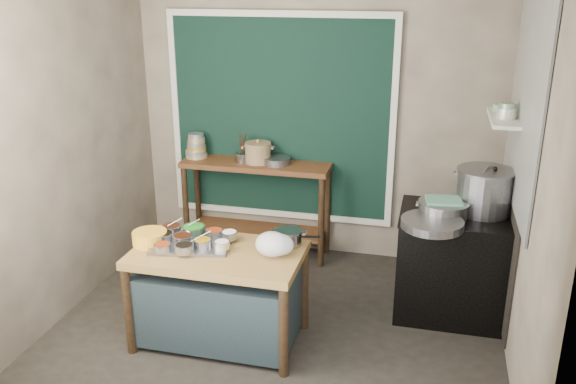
% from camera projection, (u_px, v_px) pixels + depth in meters
% --- Properties ---
extents(floor, '(3.50, 3.00, 0.02)m').
position_uv_depth(floor, '(277.00, 326.00, 4.92)').
color(floor, '#28241E').
rests_on(floor, ground).
extents(back_wall, '(3.50, 0.02, 2.80)m').
position_uv_depth(back_wall, '(317.00, 115.00, 5.82)').
color(back_wall, gray).
rests_on(back_wall, floor).
extents(left_wall, '(0.02, 3.00, 2.80)m').
position_uv_depth(left_wall, '(62.00, 143.00, 4.84)').
color(left_wall, gray).
rests_on(left_wall, floor).
extents(right_wall, '(0.02, 3.00, 2.80)m').
position_uv_depth(right_wall, '(532.00, 176.00, 4.05)').
color(right_wall, gray).
rests_on(right_wall, floor).
extents(curtain_panel, '(2.10, 0.02, 1.90)m').
position_uv_depth(curtain_panel, '(280.00, 119.00, 5.88)').
color(curtain_panel, black).
rests_on(curtain_panel, back_wall).
extents(curtain_frame, '(2.22, 0.03, 2.02)m').
position_uv_depth(curtain_frame, '(280.00, 119.00, 5.87)').
color(curtain_frame, beige).
rests_on(curtain_frame, back_wall).
extents(tile_panel, '(0.02, 1.70, 1.70)m').
position_uv_depth(tile_panel, '(527.00, 94.00, 4.40)').
color(tile_panel, '#B2B2AA').
rests_on(tile_panel, right_wall).
extents(soot_patch, '(0.01, 1.30, 1.30)m').
position_uv_depth(soot_patch, '(507.00, 234.00, 4.88)').
color(soot_patch, black).
rests_on(soot_patch, right_wall).
extents(wall_shelf, '(0.22, 0.70, 0.03)m').
position_uv_depth(wall_shelf, '(504.00, 118.00, 4.79)').
color(wall_shelf, beige).
rests_on(wall_shelf, right_wall).
extents(prep_table, '(1.25, 0.73, 0.75)m').
position_uv_depth(prep_table, '(219.00, 296.00, 4.60)').
color(prep_table, olive).
rests_on(prep_table, floor).
extents(back_counter, '(1.45, 0.40, 0.95)m').
position_uv_depth(back_counter, '(256.00, 208.00, 6.05)').
color(back_counter, '#4F3016').
rests_on(back_counter, floor).
extents(stove_block, '(0.90, 0.68, 0.85)m').
position_uv_depth(stove_block, '(454.00, 265.00, 4.97)').
color(stove_block, black).
rests_on(stove_block, floor).
extents(stove_top, '(0.92, 0.69, 0.03)m').
position_uv_depth(stove_top, '(459.00, 215.00, 4.82)').
color(stove_top, black).
rests_on(stove_top, stove_block).
extents(condiment_tray, '(0.64, 0.51, 0.03)m').
position_uv_depth(condiment_tray, '(191.00, 244.00, 4.56)').
color(condiment_tray, gray).
rests_on(condiment_tray, prep_table).
extents(condiment_bowls, '(0.61, 0.47, 0.07)m').
position_uv_depth(condiment_bowls, '(190.00, 237.00, 4.57)').
color(condiment_bowls, gray).
rests_on(condiment_bowls, condiment_tray).
extents(yellow_basin, '(0.27, 0.27, 0.10)m').
position_uv_depth(yellow_basin, '(150.00, 238.00, 4.57)').
color(yellow_basin, gold).
rests_on(yellow_basin, prep_table).
extents(saucepan, '(0.24, 0.24, 0.12)m').
position_uv_depth(saucepan, '(289.00, 237.00, 4.56)').
color(saucepan, gray).
rests_on(saucepan, prep_table).
extents(plastic_bag_a, '(0.30, 0.28, 0.18)m').
position_uv_depth(plastic_bag_a, '(272.00, 244.00, 4.36)').
color(plastic_bag_a, white).
rests_on(plastic_bag_a, prep_table).
extents(plastic_bag_b, '(0.23, 0.20, 0.16)m').
position_uv_depth(plastic_bag_b, '(279.00, 245.00, 4.39)').
color(plastic_bag_b, white).
rests_on(plastic_bag_b, prep_table).
extents(bowl_stack, '(0.21, 0.21, 0.24)m').
position_uv_depth(bowl_stack, '(196.00, 147.00, 6.02)').
color(bowl_stack, tan).
rests_on(bowl_stack, back_counter).
extents(utensil_cup, '(0.18, 0.18, 0.09)m').
position_uv_depth(utensil_cup, '(242.00, 157.00, 5.90)').
color(utensil_cup, gray).
rests_on(utensil_cup, back_counter).
extents(ceramic_crock, '(0.30, 0.30, 0.18)m').
position_uv_depth(ceramic_crock, '(258.00, 154.00, 5.86)').
color(ceramic_crock, '#806446').
rests_on(ceramic_crock, back_counter).
extents(wide_bowl, '(0.34, 0.34, 0.06)m').
position_uv_depth(wide_bowl, '(277.00, 161.00, 5.83)').
color(wide_bowl, gray).
rests_on(wide_bowl, back_counter).
extents(stock_pot, '(0.50, 0.50, 0.36)m').
position_uv_depth(stock_pot, '(484.00, 191.00, 4.79)').
color(stock_pot, gray).
rests_on(stock_pot, stove_top).
extents(pot_lid, '(0.25, 0.40, 0.39)m').
position_uv_depth(pot_lid, '(490.00, 191.00, 4.75)').
color(pot_lid, gray).
rests_on(pot_lid, stove_top).
extents(steamer, '(0.46, 0.46, 0.13)m').
position_uv_depth(steamer, '(443.00, 209.00, 4.73)').
color(steamer, gray).
rests_on(steamer, stove_top).
extents(green_cloth, '(0.29, 0.24, 0.02)m').
position_uv_depth(green_cloth, '(444.00, 200.00, 4.71)').
color(green_cloth, '#4D8A71').
rests_on(green_cloth, steamer).
extents(shallow_pan, '(0.54, 0.54, 0.06)m').
position_uv_depth(shallow_pan, '(432.00, 223.00, 4.55)').
color(shallow_pan, gray).
rests_on(shallow_pan, stove_top).
extents(shelf_bowl_stack, '(0.15, 0.15, 0.12)m').
position_uv_depth(shelf_bowl_stack, '(506.00, 111.00, 4.70)').
color(shelf_bowl_stack, silver).
rests_on(shelf_bowl_stack, wall_shelf).
extents(shelf_bowl_green, '(0.21, 0.21, 0.06)m').
position_uv_depth(shelf_bowl_green, '(503.00, 108.00, 4.95)').
color(shelf_bowl_green, gray).
rests_on(shelf_bowl_green, wall_shelf).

